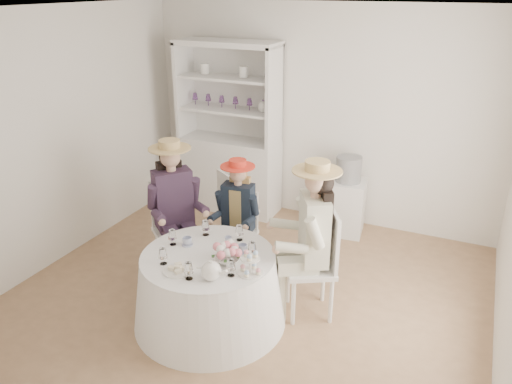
% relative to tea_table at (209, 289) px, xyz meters
% --- Properties ---
extents(ground, '(4.50, 4.50, 0.00)m').
position_rel_tea_table_xyz_m(ground, '(0.15, 0.59, -0.34)').
color(ground, '#8B6745').
rests_on(ground, ground).
extents(ceiling, '(4.50, 4.50, 0.00)m').
position_rel_tea_table_xyz_m(ceiling, '(0.15, 0.59, 2.36)').
color(ceiling, white).
rests_on(ceiling, wall_back).
extents(wall_back, '(4.50, 0.00, 4.50)m').
position_rel_tea_table_xyz_m(wall_back, '(0.15, 2.59, 1.01)').
color(wall_back, white).
rests_on(wall_back, ground).
extents(wall_front, '(4.50, 0.00, 4.50)m').
position_rel_tea_table_xyz_m(wall_front, '(0.15, -1.41, 1.01)').
color(wall_front, white).
rests_on(wall_front, ground).
extents(wall_left, '(0.00, 4.50, 4.50)m').
position_rel_tea_table_xyz_m(wall_left, '(-2.10, 0.59, 1.01)').
color(wall_left, white).
rests_on(wall_left, ground).
extents(tea_table, '(1.39, 1.39, 0.68)m').
position_rel_tea_table_xyz_m(tea_table, '(0.00, 0.00, 0.00)').
color(tea_table, white).
rests_on(tea_table, ground).
extents(hutch, '(1.41, 0.73, 2.24)m').
position_rel_tea_table_xyz_m(hutch, '(-0.99, 2.33, 0.46)').
color(hutch, silver).
rests_on(hutch, ground).
extents(side_table, '(0.49, 0.49, 0.68)m').
position_rel_tea_table_xyz_m(side_table, '(0.64, 2.26, 0.00)').
color(side_table, silver).
rests_on(side_table, ground).
extents(hatbox, '(0.38, 0.38, 0.31)m').
position_rel_tea_table_xyz_m(hatbox, '(0.64, 2.26, 0.50)').
color(hatbox, black).
rests_on(hatbox, side_table).
extents(guest_left, '(0.63, 0.62, 1.48)m').
position_rel_tea_table_xyz_m(guest_left, '(-0.72, 0.57, 0.50)').
color(guest_left, silver).
rests_on(guest_left, ground).
extents(guest_mid, '(0.46, 0.48, 1.26)m').
position_rel_tea_table_xyz_m(guest_mid, '(-0.16, 0.91, 0.37)').
color(guest_mid, silver).
rests_on(guest_mid, ground).
extents(guest_right, '(0.65, 0.59, 1.52)m').
position_rel_tea_table_xyz_m(guest_right, '(0.78, 0.49, 0.52)').
color(guest_right, silver).
rests_on(guest_right, ground).
extents(spare_chair, '(0.52, 0.52, 0.90)m').
position_rel_tea_table_xyz_m(spare_chair, '(-0.49, 1.43, 0.14)').
color(spare_chair, silver).
rests_on(spare_chair, ground).
extents(teacup_a, '(0.10, 0.10, 0.07)m').
position_rel_tea_table_xyz_m(teacup_a, '(-0.26, 0.08, 0.38)').
color(teacup_a, white).
rests_on(teacup_a, tea_table).
extents(teacup_b, '(0.07, 0.07, 0.06)m').
position_rel_tea_table_xyz_m(teacup_b, '(0.06, 0.26, 0.38)').
color(teacup_b, white).
rests_on(teacup_b, tea_table).
extents(teacup_c, '(0.11, 0.11, 0.07)m').
position_rel_tea_table_xyz_m(teacup_c, '(0.25, 0.18, 0.38)').
color(teacup_c, white).
rests_on(teacup_c, tea_table).
extents(flower_bowl, '(0.28, 0.28, 0.06)m').
position_rel_tea_table_xyz_m(flower_bowl, '(0.22, -0.04, 0.37)').
color(flower_bowl, white).
rests_on(flower_bowl, tea_table).
extents(flower_arrangement, '(0.20, 0.20, 0.07)m').
position_rel_tea_table_xyz_m(flower_arrangement, '(0.20, 0.01, 0.44)').
color(flower_arrangement, pink).
rests_on(flower_arrangement, tea_table).
extents(table_teapot, '(0.23, 0.16, 0.17)m').
position_rel_tea_table_xyz_m(table_teapot, '(0.22, -0.31, 0.42)').
color(table_teapot, white).
rests_on(table_teapot, tea_table).
extents(sandwich_plate, '(0.24, 0.24, 0.05)m').
position_rel_tea_table_xyz_m(sandwich_plate, '(-0.09, -0.33, 0.36)').
color(sandwich_plate, white).
rests_on(sandwich_plate, tea_table).
extents(cupcake_stand, '(0.21, 0.21, 0.20)m').
position_rel_tea_table_xyz_m(cupcake_stand, '(0.46, -0.11, 0.42)').
color(cupcake_stand, white).
rests_on(cupcake_stand, tea_table).
extents(stemware_set, '(0.84, 0.84, 0.15)m').
position_rel_tea_table_xyz_m(stemware_set, '(0.00, 0.00, 0.42)').
color(stemware_set, white).
rests_on(stemware_set, tea_table).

